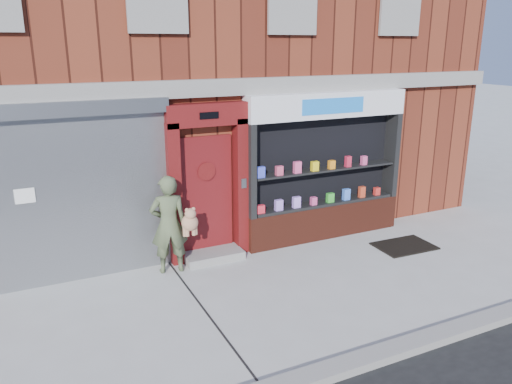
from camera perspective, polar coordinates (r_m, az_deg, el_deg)
ground at (r=8.41m, az=4.21°, el=-11.02°), size 80.00×80.00×0.00m
curb at (r=6.87m, az=13.62°, el=-17.79°), size 60.00×0.30×0.12m
building at (r=12.99m, az=-9.24°, el=16.84°), size 12.00×8.16×8.00m
shutter_bay at (r=8.67m, az=-19.77°, el=1.08°), size 3.10×0.30×3.04m
red_door_bay at (r=9.16m, az=-5.49°, el=1.09°), size 1.52×0.58×2.90m
pharmacy_bay at (r=10.24m, az=7.82°, el=2.17°), size 3.50×0.41×3.00m
woman at (r=8.79m, az=-9.78°, el=-3.65°), size 0.82×0.59×1.76m
doormat at (r=10.45m, az=16.59°, el=-5.93°), size 1.17×0.84×0.03m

